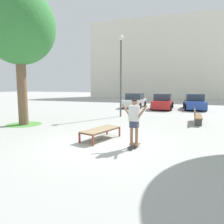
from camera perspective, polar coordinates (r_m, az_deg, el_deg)
ground_plane at (r=8.31m, az=-2.37°, el=-8.64°), size 120.00×120.00×0.00m
building_facade at (r=40.34m, az=15.31°, el=13.86°), size 29.42×4.00×14.24m
skate_box at (r=8.82m, az=-3.11°, el=-4.94°), size 1.27×2.04×0.46m
skateboard at (r=7.80m, az=6.01°, el=-9.16°), size 0.34×0.82×0.09m
skater at (r=7.58m, az=6.11°, el=-1.92°), size 1.00×0.34×1.69m
tree_near_left at (r=13.54m, az=-24.20°, el=20.49°), size 4.05×4.05×7.71m
grass_patch_near_left at (r=13.34m, az=-22.98°, el=-3.14°), size 2.03×2.03×0.01m
car_white at (r=22.11m, az=6.24°, el=3.07°), size 1.98×4.23×1.50m
car_red at (r=21.05m, az=13.73°, el=2.70°), size 1.96×4.22×1.50m
car_blue at (r=21.64m, az=21.66°, el=2.52°), size 2.05×4.27×1.50m
park_bench at (r=13.70m, az=22.29°, el=-0.98°), size 0.53×2.41×0.83m
light_post at (r=15.37m, az=2.45°, el=13.01°), size 0.36×0.36×5.83m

